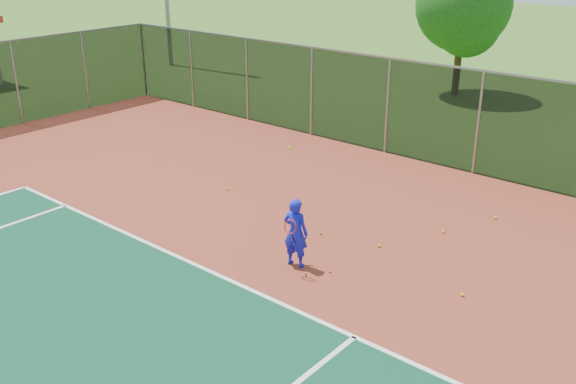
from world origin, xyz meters
name	(u,v)px	position (x,y,z in m)	size (l,w,h in m)	color
ground	(144,376)	(0.00, 0.00, 0.00)	(120.00, 120.00, 0.00)	#35621C
court_apron	(232,321)	(0.00, 2.00, 0.01)	(30.00, 20.00, 0.02)	maroon
fence_back	(478,122)	(0.00, 12.00, 1.56)	(30.00, 0.06, 3.03)	black
tennis_player	(296,232)	(-0.45, 4.37, 0.78)	(0.61, 0.64, 2.56)	#161BD0
practice_ball_1	(495,218)	(1.84, 9.33, 0.06)	(0.07, 0.07, 0.07)	#CCCF18
practice_ball_2	(320,233)	(-0.94, 5.89, 0.06)	(0.07, 0.07, 0.07)	#CCCF18
practice_ball_3	(227,189)	(-4.56, 6.45, 0.06)	(0.07, 0.07, 0.07)	#CCCF18
practice_ball_5	(379,246)	(0.46, 6.21, 0.06)	(0.07, 0.07, 0.07)	#CCCF18
practice_ball_6	(462,295)	(2.83, 5.46, 0.06)	(0.07, 0.07, 0.07)	#CCCF18
practice_ball_7	(443,232)	(1.22, 7.79, 0.06)	(0.07, 0.07, 0.07)	#CCCF18
tree_back_left	(464,9)	(-4.74, 20.54, 3.62)	(3.93, 3.93, 5.77)	#342312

